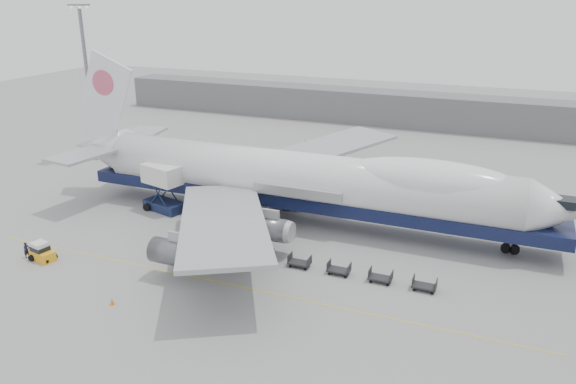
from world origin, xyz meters
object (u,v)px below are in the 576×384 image
at_px(catering_truck, 163,185).
at_px(baggage_tug, 42,252).
at_px(ground_worker, 27,250).
at_px(airliner, 305,179).

height_order(catering_truck, baggage_tug, catering_truck).
bearing_deg(ground_worker, airliner, -27.06).
relative_size(airliner, baggage_tug, 22.39).
distance_m(catering_truck, baggage_tug, 18.01).
height_order(airliner, ground_worker, airliner).
relative_size(airliner, ground_worker, 37.37).
xyz_separation_m(airliner, catering_truck, (-18.44, -3.48, -2.16)).
bearing_deg(airliner, baggage_tug, -137.01).
bearing_deg(ground_worker, baggage_tug, -61.26).
bearing_deg(baggage_tug, ground_worker, -161.26).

